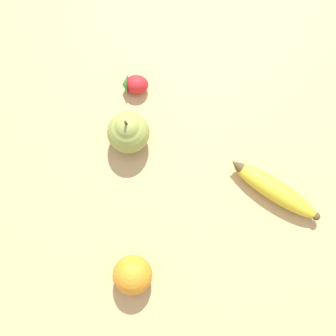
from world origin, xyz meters
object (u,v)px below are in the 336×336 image
(banana, at_px, (274,190))
(strawberry, at_px, (134,85))
(pear, at_px, (128,132))
(orange, at_px, (132,275))

(banana, relative_size, strawberry, 2.93)
(pear, xyz_separation_m, strawberry, (-0.09, 0.06, -0.03))
(banana, xyz_separation_m, strawberry, (-0.32, -0.11, -0.00))
(orange, distance_m, pear, 0.26)
(pear, distance_m, strawberry, 0.11)
(banana, height_order, strawberry, banana)
(pear, bearing_deg, strawberry, 144.19)
(banana, distance_m, pear, 0.29)
(orange, relative_size, strawberry, 1.10)
(banana, relative_size, pear, 1.86)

